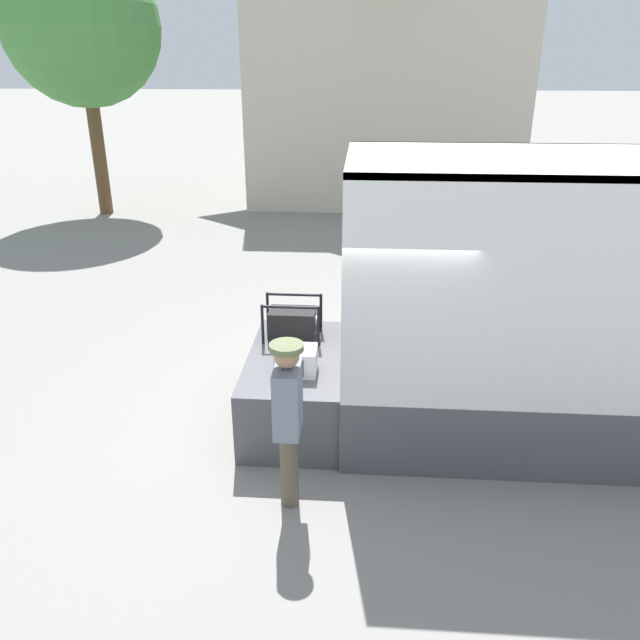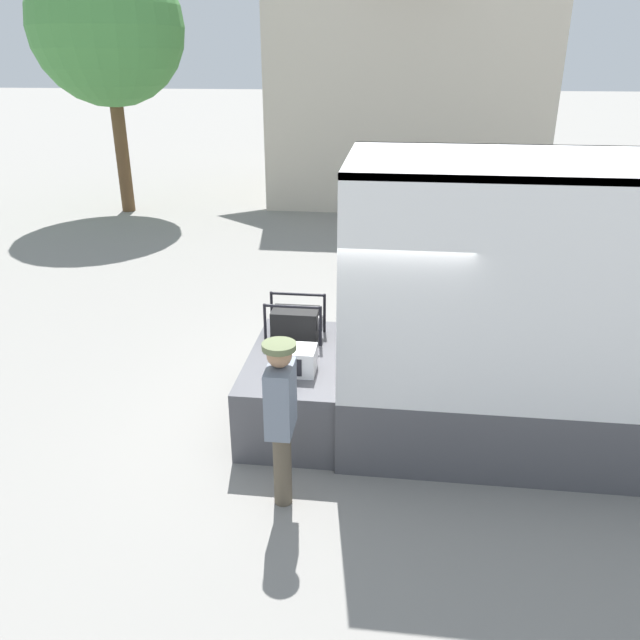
# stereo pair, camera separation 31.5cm
# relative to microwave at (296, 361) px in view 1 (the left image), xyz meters

# --- Properties ---
(ground_plane) EXTENTS (160.00, 160.00, 0.00)m
(ground_plane) POSITION_rel_microwave_xyz_m (0.52, 0.42, -0.99)
(ground_plane) COLOR gray
(tailgate_deck) EXTENTS (1.13, 2.09, 0.84)m
(tailgate_deck) POSITION_rel_microwave_xyz_m (-0.05, 0.42, -0.57)
(tailgate_deck) COLOR #4C4C51
(tailgate_deck) RESTS_ON ground
(microwave) EXTENTS (0.46, 0.37, 0.29)m
(microwave) POSITION_rel_microwave_xyz_m (0.00, 0.00, 0.00)
(microwave) COLOR white
(microwave) RESTS_ON tailgate_deck
(portable_generator) EXTENTS (0.72, 0.46, 0.51)m
(portable_generator) POSITION_rel_microwave_xyz_m (-0.12, 0.93, 0.05)
(portable_generator) COLOR black
(portable_generator) RESTS_ON tailgate_deck
(worker_person) EXTENTS (0.31, 0.44, 1.75)m
(worker_person) POSITION_rel_microwave_xyz_m (0.05, -1.18, 0.09)
(worker_person) COLOR brown
(worker_person) RESTS_ON ground
(house_backdrop) EXTENTS (8.10, 6.56, 8.71)m
(house_backdrop) POSITION_rel_microwave_xyz_m (1.20, 14.43, 3.45)
(house_backdrop) COLOR beige
(house_backdrop) RESTS_ON ground
(street_tree) EXTENTS (3.96, 3.96, 6.78)m
(street_tree) POSITION_rel_microwave_xyz_m (-6.59, 10.83, 3.79)
(street_tree) COLOR brown
(street_tree) RESTS_ON ground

